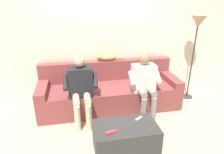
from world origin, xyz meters
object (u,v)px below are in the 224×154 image
object	(u,v)px
person_left_seated	(144,81)
coffee_table	(125,137)
floor_lamp	(197,28)
remote_gray	(139,119)
cat_on_backrest	(107,57)
person_right_seated	(81,86)
couch	(109,92)
remote_red	(111,132)

from	to	relation	value
person_left_seated	coffee_table	bearing A→B (deg)	56.56
floor_lamp	person_left_seated	bearing A→B (deg)	20.15
person_left_seated	remote_gray	bearing A→B (deg)	65.56
coffee_table	floor_lamp	bearing A→B (deg)	-143.61
remote_gray	floor_lamp	distance (m)	2.19
coffee_table	cat_on_backrest	size ratio (longest dim) A/B	1.63
coffee_table	person_left_seated	distance (m)	1.12
coffee_table	person_right_seated	world-z (taller)	person_right_seated
coffee_table	floor_lamp	xyz separation A→B (m)	(-1.73, -1.28, 1.28)
person_right_seated	person_left_seated	bearing A→B (deg)	-179.40
couch	remote_red	bearing A→B (deg)	80.48
remote_red	floor_lamp	xyz separation A→B (m)	(-1.96, -1.39, 1.09)
couch	remote_gray	bearing A→B (deg)	101.37
couch	person_left_seated	distance (m)	0.78
person_right_seated	coffee_table	bearing A→B (deg)	123.80
couch	person_left_seated	bearing A→B (deg)	144.27
coffee_table	person_right_seated	xyz separation A→B (m)	(0.56, -0.83, 0.47)
person_left_seated	remote_gray	xyz separation A→B (m)	(0.33, 0.73, -0.27)
cat_on_backrest	remote_gray	bearing A→B (deg)	98.81
cat_on_backrest	floor_lamp	distance (m)	1.83
couch	coffee_table	xyz separation A→B (m)	(0.00, 1.25, -0.11)
couch	remote_red	xyz separation A→B (m)	(0.23, 1.36, 0.09)
couch	remote_red	size ratio (longest dim) A/B	17.75
person_right_seated	remote_red	distance (m)	1.04
couch	person_left_seated	xyz separation A→B (m)	(-0.56, 0.40, 0.36)
couch	cat_on_backrest	bearing A→B (deg)	-91.38
couch	coffee_table	world-z (taller)	couch
coffee_table	person_left_seated	xyz separation A→B (m)	(-0.56, -0.85, 0.47)
person_left_seated	remote_gray	world-z (taller)	person_left_seated
couch	floor_lamp	bearing A→B (deg)	-179.06
couch	cat_on_backrest	xyz separation A→B (m)	(-0.01, -0.29, 0.62)
remote_red	remote_gray	distance (m)	0.51
person_right_seated	cat_on_backrest	xyz separation A→B (m)	(-0.57, -0.71, 0.26)
person_right_seated	cat_on_backrest	size ratio (longest dim) A/B	2.12
remote_red	person_left_seated	bearing A→B (deg)	-140.51
person_right_seated	remote_gray	bearing A→B (deg)	137.62
cat_on_backrest	remote_red	xyz separation A→B (m)	(0.24, 1.65, -0.53)
coffee_table	couch	bearing A→B (deg)	-90.00
couch	cat_on_backrest	size ratio (longest dim) A/B	4.85
person_left_seated	person_right_seated	distance (m)	1.12
cat_on_backrest	remote_gray	size ratio (longest dim) A/B	3.99
person_left_seated	remote_red	world-z (taller)	person_left_seated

